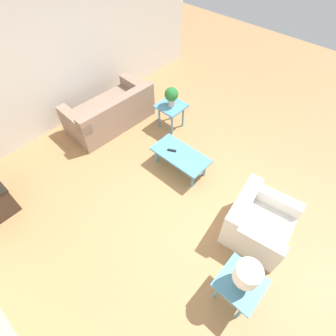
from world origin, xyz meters
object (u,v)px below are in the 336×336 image
object	(u,v)px
armchair	(257,223)
potted_plant	(171,95)
side_table_lamp	(240,285)
coffee_table	(180,156)
sofa	(111,112)
side_table_plant	(171,109)
table_lamp	(247,275)

from	to	relation	value
armchair	potted_plant	world-z (taller)	potted_plant
side_table_lamp	potted_plant	xyz separation A→B (m)	(2.88, -1.99, 0.32)
coffee_table	potted_plant	size ratio (longest dim) A/B	2.63
sofa	potted_plant	bearing A→B (deg)	130.32
sofa	side_table_plant	distance (m)	1.29
armchair	potted_plant	distance (m)	2.82
armchair	table_lamp	bearing A→B (deg)	-172.02
coffee_table	side_table_plant	xyz separation A→B (m)	(0.92, -0.78, 0.12)
sofa	potted_plant	world-z (taller)	potted_plant
side_table_plant	coffee_table	bearing A→B (deg)	139.63
coffee_table	potted_plant	xyz separation A→B (m)	(0.92, -0.78, 0.44)
sofa	table_lamp	world-z (taller)	table_lamp
sofa	potted_plant	distance (m)	1.37
side_table_lamp	potted_plant	world-z (taller)	potted_plant
armchair	coffee_table	xyz separation A→B (m)	(1.68, -0.22, 0.06)
side_table_plant	potted_plant	xyz separation A→B (m)	(-0.00, 0.00, 0.32)
armchair	side_table_plant	distance (m)	2.78
side_table_lamp	side_table_plant	bearing A→B (deg)	-34.65
side_table_lamp	armchair	bearing A→B (deg)	-73.90
coffee_table	side_table_plant	bearing A→B (deg)	-40.37
side_table_plant	table_lamp	xyz separation A→B (m)	(-2.88, 1.99, 0.36)
sofa	armchair	size ratio (longest dim) A/B	1.77
coffee_table	potted_plant	bearing A→B (deg)	-40.37
sofa	armchair	world-z (taller)	sofa
sofa	armchair	xyz separation A→B (m)	(-3.60, 0.21, -0.01)
sofa	side_table_plant	world-z (taller)	sofa
armchair	potted_plant	bearing A→B (deg)	60.83
coffee_table	side_table_plant	size ratio (longest dim) A/B	1.89
armchair	table_lamp	world-z (taller)	table_lamp
sofa	side_table_plant	bearing A→B (deg)	130.32
sofa	coffee_table	size ratio (longest dim) A/B	1.76
potted_plant	side_table_plant	bearing A→B (deg)	-45.00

